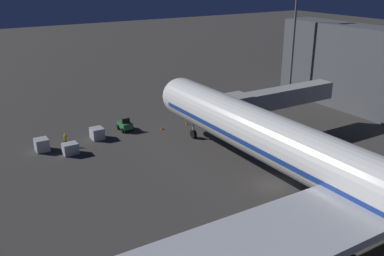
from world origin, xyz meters
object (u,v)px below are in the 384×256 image
Objects in this scene: jet_bridge at (272,99)px; ground_crew_marshaller_fwd at (65,139)px; airliner_at_gate at (372,187)px; apron_floodlight_mast at (294,37)px; baggage_tug_lead at (125,125)px; traffic_cone_nose_starboard at (162,128)px; traffic_cone_nose_port at (187,123)px; baggage_container_spare at (42,145)px; baggage_container_near_belt at (97,133)px; baggage_container_far_row at (70,149)px.

jet_bridge reaches higher than ground_crew_marshaller_fwd.
airliner_at_gate is 3.54× the size of apron_floodlight_mast.
airliner_at_gate is at bearing 100.72° from baggage_tug_lead.
ground_crew_marshaller_fwd is 3.39× the size of traffic_cone_nose_starboard.
ground_crew_marshaller_fwd reaches higher than traffic_cone_nose_port.
baggage_tug_lead is 12.66m from baggage_container_spare.
apron_floodlight_mast is at bearing -141.60° from jet_bridge.
traffic_cone_nose_starboard is at bearing 171.17° from baggage_container_near_belt.
baggage_container_spare is (45.11, 0.80, -10.63)m from apron_floodlight_mast.
jet_bridge is 28.66m from baggage_container_far_row.
apron_floodlight_mast is at bearing -124.93° from airliner_at_gate.
baggage_tug_lead is at bearing -173.34° from baggage_container_spare.
traffic_cone_nose_starboard is at bearing -172.42° from baggage_container_far_row.
traffic_cone_nose_starboard is (27.70, 1.92, -11.20)m from apron_floodlight_mast.
apron_floodlight_mast is 36.36× the size of traffic_cone_nose_starboard.
baggage_tug_lead is (32.54, -0.67, -10.69)m from apron_floodlight_mast.
traffic_cone_nose_port is at bearing 180.00° from traffic_cone_nose_starboard.
baggage_tug_lead is at bearing -28.18° from traffic_cone_nose_starboard.
jet_bridge is 7.62× the size of baggage_tug_lead.
apron_floodlight_mast is 8.03× the size of baggage_tug_lead.
jet_bridge reaches higher than baggage_container_far_row.
baggage_container_spare is at bearing -61.23° from airliner_at_gate.
airliner_at_gate reaches higher than baggage_container_far_row.
traffic_cone_nose_port is at bearing 177.05° from baggage_container_spare.
airliner_at_gate is at bearing 117.10° from baggage_container_far_row.
baggage_container_near_belt is (22.20, -11.55, -4.54)m from jet_bridge.
traffic_cone_nose_starboard is (-14.51, -1.93, -0.46)m from baggage_container_far_row.
traffic_cone_nose_port is (-2.20, -34.59, -4.97)m from airliner_at_gate.
baggage_tug_lead is at bearing -1.17° from apron_floodlight_mast.
baggage_container_near_belt is 5.98m from baggage_container_far_row.
jet_bridge is 10.00× the size of baggage_container_near_belt.
apron_floodlight_mast is 11.04× the size of baggage_container_spare.
baggage_container_near_belt reaches higher than baggage_container_far_row.
traffic_cone_nose_starboard is at bearing 151.82° from baggage_tug_lead.
apron_floodlight_mast reaches higher than airliner_at_gate.
jet_bridge is at bearing 159.57° from baggage_container_spare.
jet_bridge reaches higher than traffic_cone_nose_port.
traffic_cone_nose_port is (-21.81, 1.12, -0.56)m from baggage_container_spare.
airliner_at_gate is 35.01m from traffic_cone_nose_port.
traffic_cone_nose_starboard is at bearing 176.31° from baggage_container_spare.
baggage_container_spare is at bearing 6.66° from baggage_tug_lead.
baggage_tug_lead reaches higher than baggage_container_far_row.
traffic_cone_nose_starboard is (2.20, -34.59, -4.97)m from airliner_at_gate.
baggage_container_spare is at bearing 2.72° from baggage_container_near_belt.
baggage_container_near_belt is at bearing -173.73° from ground_crew_marshaller_fwd.
jet_bridge is 29.36m from ground_crew_marshaller_fwd.
baggage_tug_lead is (17.43, -12.64, -4.55)m from jet_bridge.
airliner_at_gate is 28.42× the size of baggage_tug_lead.
baggage_container_spare is at bearing -46.51° from baggage_container_far_row.
airliner_at_gate is 36.96m from baggage_container_far_row.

